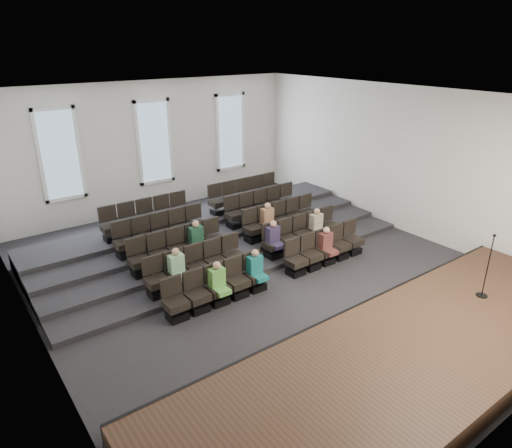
{
  "coord_description": "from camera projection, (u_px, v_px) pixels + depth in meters",
  "views": [
    {
      "loc": [
        -7.21,
        -9.39,
        6.36
      ],
      "look_at": [
        0.1,
        0.5,
        1.38
      ],
      "focal_mm": 32.0,
      "sensor_mm": 36.0,
      "label": 1
    }
  ],
  "objects": [
    {
      "name": "ceiling",
      "position": [
        265.0,
        97.0,
        11.48
      ],
      "size": [
        12.0,
        14.0,
        0.02
      ],
      "primitive_type": "cube",
      "color": "white",
      "rests_on": "ground"
    },
    {
      "name": "seating_rows",
      "position": [
        234.0,
        235.0,
        14.25
      ],
      "size": [
        6.8,
        4.7,
        1.67
      ],
      "color": "black",
      "rests_on": "ground"
    },
    {
      "name": "wall_left",
      "position": [
        25.0,
        248.0,
        9.1
      ],
      "size": [
        0.04,
        14.0,
        5.0
      ],
      "primitive_type": "cube",
      "color": "silver",
      "rests_on": "ground"
    },
    {
      "name": "ground",
      "position": [
        263.0,
        273.0,
        13.36
      ],
      "size": [
        14.0,
        14.0,
        0.0
      ],
      "primitive_type": "plane",
      "color": "#232326",
      "rests_on": "ground"
    },
    {
      "name": "stage_lip",
      "position": [
        349.0,
        318.0,
        10.78
      ],
      "size": [
        11.8,
        0.06,
        0.52
      ],
      "primitive_type": "cube",
      "color": "black",
      "rests_on": "ground"
    },
    {
      "name": "wall_back",
      "position": [
        154.0,
        147.0,
        17.65
      ],
      "size": [
        12.0,
        0.04,
        5.0
      ],
      "primitive_type": "cube",
      "color": "silver",
      "rests_on": "ground"
    },
    {
      "name": "audience",
      "position": [
        257.0,
        245.0,
        13.29
      ],
      "size": [
        5.45,
        2.64,
        1.1
      ],
      "color": "#5FAE45",
      "rests_on": "seating_rows"
    },
    {
      "name": "stage",
      "position": [
        412.0,
        357.0,
        9.46
      ],
      "size": [
        11.8,
        3.6,
        0.5
      ],
      "primitive_type": "cube",
      "color": "#40271B",
      "rests_on": "ground"
    },
    {
      "name": "mic_stand",
      "position": [
        485.0,
        278.0,
        11.05
      ],
      "size": [
        0.28,
        0.28,
        1.66
      ],
      "color": "black",
      "rests_on": "stage"
    },
    {
      "name": "wall_right",
      "position": [
        402.0,
        160.0,
        15.74
      ],
      "size": [
        0.04,
        14.0,
        5.0
      ],
      "primitive_type": "cube",
      "color": "silver",
      "rests_on": "ground"
    },
    {
      "name": "windows",
      "position": [
        154.0,
        142.0,
        17.52
      ],
      "size": [
        8.44,
        0.1,
        3.24
      ],
      "color": "white",
      "rests_on": "wall_back"
    },
    {
      "name": "risers",
      "position": [
        208.0,
        233.0,
        15.65
      ],
      "size": [
        11.8,
        4.8,
        0.6
      ],
      "color": "#232326",
      "rests_on": "ground"
    }
  ]
}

